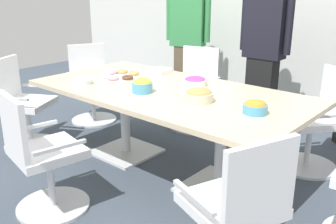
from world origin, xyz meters
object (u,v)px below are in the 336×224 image
(donut_platter, at_px, (119,76))
(conference_table, at_px, (168,104))
(snack_bowl_candy_mix, at_px, (195,81))
(plate_stack, at_px, (82,82))
(office_chair_5, at_px, (237,218))
(napkin_pile, at_px, (161,72))
(office_chair_0, at_px, (316,125))
(office_chair_3, at_px, (23,108))
(person_standing_0, at_px, (188,40))
(snack_bowl_chips_yellow, at_px, (142,85))
(snack_bowl_cookies, at_px, (199,95))
(person_standing_1, at_px, (264,51))
(office_chair_1, at_px, (195,93))
(office_chair_2, at_px, (91,88))
(office_chair_4, at_px, (41,161))
(snack_bowl_chips_orange, at_px, (255,107))

(donut_platter, bearing_deg, conference_table, -2.49)
(snack_bowl_candy_mix, relative_size, plate_stack, 1.12)
(office_chair_5, xyz_separation_m, napkin_pile, (-1.59, 1.17, 0.37))
(office_chair_0, relative_size, plate_stack, 4.94)
(snack_bowl_candy_mix, xyz_separation_m, donut_platter, (-0.73, -0.23, -0.02))
(office_chair_3, xyz_separation_m, person_standing_0, (0.36, 2.24, 0.48))
(office_chair_5, bearing_deg, snack_bowl_chips_yellow, 85.55)
(person_standing_0, bearing_deg, snack_bowl_candy_mix, 111.47)
(snack_bowl_cookies, bearing_deg, person_standing_1, 101.52)
(office_chair_0, xyz_separation_m, office_chair_1, (-1.46, 0.15, 0.00))
(conference_table, relative_size, office_chair_3, 2.64)
(snack_bowl_cookies, xyz_separation_m, snack_bowl_chips_yellow, (-0.51, -0.10, 0.01))
(office_chair_2, relative_size, person_standing_1, 0.54)
(office_chair_4, relative_size, donut_platter, 2.32)
(snack_bowl_chips_orange, distance_m, donut_platter, 1.51)
(office_chair_2, bearing_deg, snack_bowl_candy_mix, 111.40)
(office_chair_5, relative_size, snack_bowl_candy_mix, 4.40)
(office_chair_3, distance_m, snack_bowl_chips_orange, 2.42)
(person_standing_1, distance_m, donut_platter, 1.71)
(snack_bowl_chips_yellow, bearing_deg, conference_table, 61.13)
(donut_platter, bearing_deg, snack_bowl_chips_orange, -3.83)
(snack_bowl_candy_mix, xyz_separation_m, plate_stack, (-0.81, -0.61, -0.02))
(office_chair_1, relative_size, plate_stack, 4.94)
(snack_bowl_cookies, bearing_deg, conference_table, 165.52)
(snack_bowl_chips_yellow, bearing_deg, snack_bowl_cookies, 10.58)
(office_chair_5, bearing_deg, snack_bowl_cookies, 68.66)
(office_chair_2, distance_m, person_standing_1, 2.08)
(conference_table, xyz_separation_m, person_standing_1, (0.06, 1.59, 0.25))
(conference_table, bearing_deg, office_chair_5, -33.91)
(office_chair_0, bearing_deg, conference_table, 82.40)
(snack_bowl_cookies, relative_size, snack_bowl_chips_yellow, 1.29)
(office_chair_0, relative_size, snack_bowl_candy_mix, 4.40)
(office_chair_3, relative_size, napkin_pile, 5.46)
(plate_stack, bearing_deg, snack_bowl_cookies, 12.74)
(office_chair_2, height_order, office_chair_3, same)
(person_standing_0, bearing_deg, person_standing_1, 156.15)
(office_chair_2, height_order, person_standing_0, person_standing_0)
(office_chair_3, xyz_separation_m, napkin_pile, (1.05, 0.93, 0.37))
(office_chair_3, bearing_deg, napkin_pile, 103.42)
(office_chair_4, xyz_separation_m, donut_platter, (-0.39, 1.12, 0.36))
(office_chair_0, xyz_separation_m, office_chair_3, (-2.44, -1.46, 0.00))
(office_chair_1, relative_size, office_chair_5, 1.00)
(office_chair_2, height_order, napkin_pile, office_chair_2)
(conference_table, relative_size, snack_bowl_cookies, 10.75)
(conference_table, distance_m, plate_stack, 0.81)
(office_chair_1, height_order, snack_bowl_chips_orange, office_chair_1)
(office_chair_1, distance_m, plate_stack, 1.47)
(office_chair_4, height_order, office_chair_5, same)
(donut_platter, bearing_deg, napkin_pile, 58.09)
(office_chair_0, xyz_separation_m, office_chair_2, (-2.55, -0.50, 0.00))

